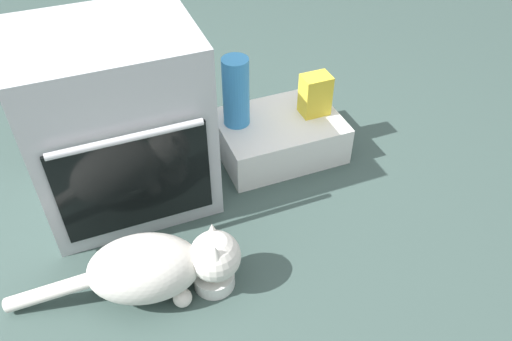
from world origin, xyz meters
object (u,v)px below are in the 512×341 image
at_px(oven, 118,122).
at_px(snack_bag, 315,95).
at_px(pantry_cabinet, 279,136).
at_px(food_bowl, 214,278).
at_px(water_bottle, 236,92).
at_px(cat, 158,266).

xyz_separation_m(oven, snack_bag, (0.82, 0.01, -0.09)).
height_order(pantry_cabinet, food_bowl, pantry_cabinet).
height_order(pantry_cabinet, water_bottle, water_bottle).
bearing_deg(snack_bag, oven, -179.00).
bearing_deg(oven, snack_bag, 1.00).
distance_m(food_bowl, snack_bag, 0.90).
distance_m(pantry_cabinet, cat, 0.85).
relative_size(cat, water_bottle, 2.56).
distance_m(food_bowl, cat, 0.20).
distance_m(cat, water_bottle, 0.79).
bearing_deg(water_bottle, snack_bag, -9.36).
relative_size(pantry_cabinet, snack_bag, 2.88).
distance_m(oven, pantry_cabinet, 0.71).
height_order(pantry_cabinet, cat, cat).
bearing_deg(oven, pantry_cabinet, 1.52).
xyz_separation_m(snack_bag, water_bottle, (-0.34, 0.06, 0.06)).
distance_m(snack_bag, water_bottle, 0.35).
relative_size(pantry_cabinet, water_bottle, 1.73).
xyz_separation_m(food_bowl, cat, (-0.17, 0.04, 0.10)).
bearing_deg(cat, snack_bag, 45.39).
xyz_separation_m(oven, cat, (-0.00, -0.52, -0.22)).
height_order(food_bowl, cat, cat).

